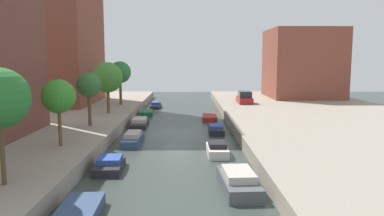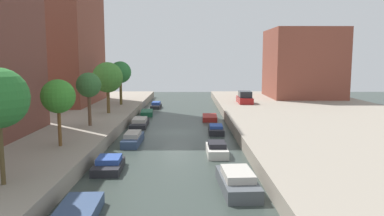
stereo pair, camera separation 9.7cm
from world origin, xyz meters
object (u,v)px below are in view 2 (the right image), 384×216
object	(u,v)px
street_tree_1	(58,97)
moored_boat_right_0	(237,181)
moored_boat_left_3	(140,123)
low_block_right	(303,63)
moored_boat_right_2	(216,130)
moored_boat_left_4	(147,113)
moored_boat_right_1	(217,150)
moored_boat_left_1	(109,165)
street_tree_2	(89,85)
moored_boat_left_2	(133,139)
street_tree_3	(108,78)
street_tree_4	(120,73)
moored_boat_right_3	(210,118)
moored_boat_left_5	(156,105)
parked_car	(245,98)

from	to	relation	value
street_tree_1	moored_boat_right_0	xyz separation A→B (m)	(10.95, -5.66, -3.81)
moored_boat_left_3	low_block_right	bearing A→B (deg)	40.85
moored_boat_left_3	moored_boat_right_2	world-z (taller)	moored_boat_left_3
moored_boat_left_4	moored_boat_right_1	xyz separation A→B (m)	(6.95, -18.89, 0.13)
low_block_right	moored_boat_left_1	world-z (taller)	low_block_right
street_tree_2	moored_boat_left_1	xyz separation A→B (m)	(3.62, -9.77, -4.10)
moored_boat_left_2	moored_boat_right_2	distance (m)	8.11
moored_boat_right_1	moored_boat_right_2	size ratio (longest dim) A/B	0.96
street_tree_2	moored_boat_right_0	size ratio (longest dim) A/B	1.01
moored_boat_left_1	moored_boat_right_0	bearing A→B (deg)	-25.06
street_tree_3	moored_boat_right_0	world-z (taller)	street_tree_3
street_tree_1	street_tree_4	distance (m)	22.50
street_tree_4	moored_boat_right_3	world-z (taller)	street_tree_4
moored_boat_right_2	street_tree_4	bearing A→B (deg)	129.39
low_block_right	moored_boat_right_0	distance (m)	40.35
moored_boat_right_2	moored_boat_left_1	bearing A→B (deg)	-122.58
street_tree_4	street_tree_1	bearing A→B (deg)	-90.00
street_tree_2	moored_boat_left_3	bearing A→B (deg)	55.71
moored_boat_right_0	moored_boat_right_1	bearing A→B (deg)	94.35
moored_boat_right_0	low_block_right	bearing A→B (deg)	68.86
moored_boat_right_2	street_tree_1	bearing A→B (deg)	-139.92
street_tree_2	moored_boat_right_3	distance (m)	14.61
street_tree_4	moored_boat_left_5	world-z (taller)	street_tree_4
low_block_right	street_tree_4	bearing A→B (deg)	-160.23
moored_boat_left_2	moored_boat_left_4	distance (m)	15.32
street_tree_2	moored_boat_left_4	bearing A→B (deg)	74.74
street_tree_4	moored_boat_left_3	xyz separation A→B (m)	(3.56, -9.74, -4.64)
moored_boat_left_5	moored_boat_right_0	size ratio (longest dim) A/B	0.78
low_block_right	moored_boat_left_5	size ratio (longest dim) A/B	2.98
parked_car	moored_boat_left_2	distance (m)	22.29
low_block_right	street_tree_2	xyz separation A→B (m)	(-25.36, -24.08, -1.55)
street_tree_1	moored_boat_right_0	world-z (taller)	street_tree_1
parked_car	moored_boat_right_0	world-z (taller)	parked_car
street_tree_1	parked_car	size ratio (longest dim) A/B	1.03
moored_boat_left_2	moored_boat_right_1	bearing A→B (deg)	-29.25
street_tree_2	moored_boat_left_4	size ratio (longest dim) A/B	1.30
moored_boat_right_0	street_tree_1	bearing A→B (deg)	152.64
moored_boat_left_2	moored_boat_right_2	bearing A→B (deg)	31.84
street_tree_2	moored_boat_left_3	world-z (taller)	street_tree_2
moored_boat_left_3	moored_boat_left_5	xyz separation A→B (m)	(0.44, 13.91, 0.01)
street_tree_4	moored_boat_right_2	size ratio (longest dim) A/B	1.67
moored_boat_left_1	street_tree_1	bearing A→B (deg)	148.28
street_tree_1	parked_car	world-z (taller)	street_tree_1
street_tree_4	moored_boat_left_4	bearing A→B (deg)	-33.25
moored_boat_right_0	moored_boat_left_4	bearing A→B (deg)	106.13
street_tree_3	street_tree_4	bearing A→B (deg)	90.00
moored_boat_left_5	street_tree_4	bearing A→B (deg)	-133.81
low_block_right	moored_boat_left_4	xyz separation A→B (m)	(-21.90, -11.39, -5.72)
moored_boat_left_3	moored_boat_right_0	bearing A→B (deg)	-68.15
moored_boat_left_3	moored_boat_right_1	xyz separation A→B (m)	(6.85, -11.42, 0.06)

